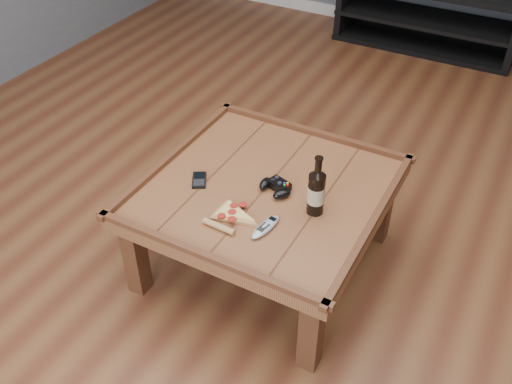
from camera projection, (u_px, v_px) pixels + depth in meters
The scene contains 9 objects.
ground at pixel (265, 261), 2.74m from camera, with size 6.00×6.00×0.00m, color #4F2616.
baseboard at pixel (431, 30), 4.76m from camera, with size 5.00×0.02×0.10m, color silver.
coffee_table at pixel (266, 198), 2.50m from camera, with size 1.03×1.03×0.48m.
media_console at pixel (428, 17), 4.47m from camera, with size 1.40×0.45×0.50m.
beer_bottle at pixel (316, 191), 2.27m from camera, with size 0.07×0.07×0.27m.
game_controller at pixel (276, 187), 2.43m from camera, with size 0.16×0.14×0.05m.
pizza_slice at pixel (230, 216), 2.30m from camera, with size 0.17×0.26×0.03m.
smartphone at pixel (199, 180), 2.49m from camera, with size 0.11×0.12×0.01m.
remote_control at pixel (266, 227), 2.25m from camera, with size 0.08×0.17×0.02m.
Camera 1 is at (0.88, -1.72, 1.98)m, focal length 40.00 mm.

